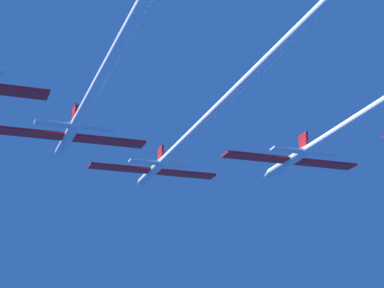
{
  "coord_description": "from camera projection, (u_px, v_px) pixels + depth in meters",
  "views": [
    {
      "loc": [
        -25.1,
        -91.87,
        -26.4
      ],
      "look_at": [
        0.39,
        -15.86,
        -0.27
      ],
      "focal_mm": 70.1,
      "sensor_mm": 36.0,
      "label": 1
    }
  ],
  "objects": [
    {
      "name": "jet_right_wing",
      "position": [
        347.0,
        125.0,
        77.89
      ],
      "size": [
        16.97,
        51.3,
        2.81
      ],
      "color": "white"
    },
    {
      "name": "jet_left_wing",
      "position": [
        101.0,
        78.0,
        65.86
      ],
      "size": [
        16.97,
        59.17,
        2.81
      ],
      "color": "white"
    },
    {
      "name": "jet_lead",
      "position": [
        191.0,
        134.0,
        84.13
      ],
      "size": [
        16.97,
        56.56,
        2.81
      ],
      "color": "white"
    }
  ]
}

